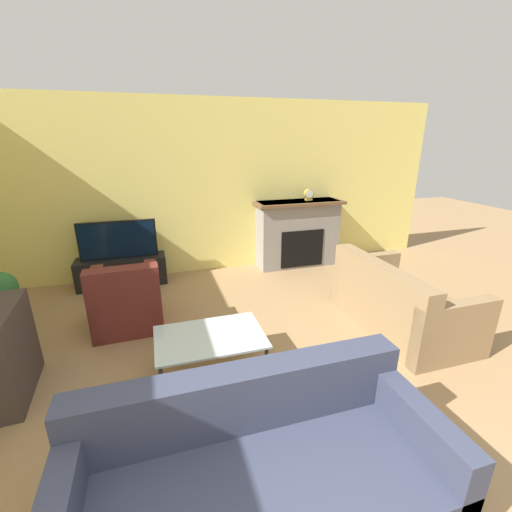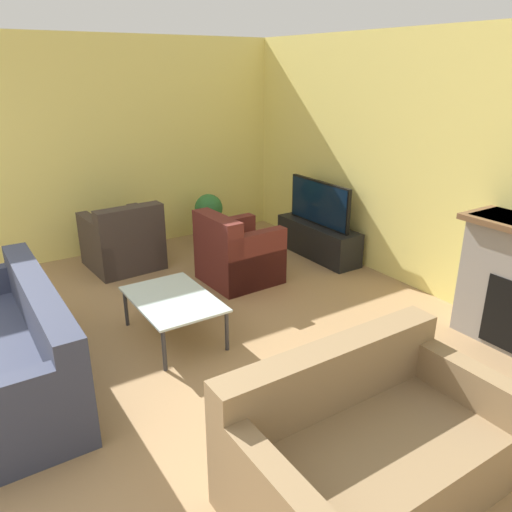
{
  "view_description": "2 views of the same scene",
  "coord_description": "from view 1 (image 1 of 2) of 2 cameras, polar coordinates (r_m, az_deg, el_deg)",
  "views": [
    {
      "loc": [
        -0.58,
        -0.35,
        2.11
      ],
      "look_at": [
        0.45,
        3.04,
        0.89
      ],
      "focal_mm": 24.0,
      "sensor_mm": 36.0,
      "label": 1
    },
    {
      "loc": [
        3.58,
        0.81,
        2.34
      ],
      "look_at": [
        0.11,
        3.07,
        0.75
      ],
      "focal_mm": 35.0,
      "sensor_mm": 36.0,
      "label": 2
    }
  ],
  "objects": [
    {
      "name": "coffee_table",
      "position": [
        3.26,
        -7.68,
        -13.59
      ],
      "size": [
        0.99,
        0.66,
        0.39
      ],
      "color": "#333338",
      "rests_on": "ground_plane"
    },
    {
      "name": "tv_stand",
      "position": [
        5.53,
        -21.37,
        -2.38
      ],
      "size": [
        1.28,
        0.38,
        0.43
      ],
      "color": "black",
      "rests_on": "ground_plane"
    },
    {
      "name": "potted_plant",
      "position": [
        4.88,
        -36.76,
        -5.25
      ],
      "size": [
        0.38,
        0.38,
        0.69
      ],
      "color": "#47474C",
      "rests_on": "ground_plane"
    },
    {
      "name": "couch_sectional",
      "position": [
        2.3,
        0.43,
        -33.49
      ],
      "size": [
        2.04,
        0.91,
        0.82
      ],
      "color": "#33384C",
      "rests_on": "ground_plane"
    },
    {
      "name": "wall_back",
      "position": [
        5.55,
        -11.0,
        10.83
      ],
      "size": [
        8.57,
        0.06,
        2.7
      ],
      "color": "#EADB72",
      "rests_on": "ground_plane"
    },
    {
      "name": "tv",
      "position": [
        5.38,
        -22.0,
        2.52
      ],
      "size": [
        1.08,
        0.06,
        0.56
      ],
      "color": "black",
      "rests_on": "tv_stand"
    },
    {
      "name": "fireplace",
      "position": [
        5.91,
        6.94,
        3.98
      ],
      "size": [
        1.49,
        0.5,
        1.12
      ],
      "color": "gray",
      "rests_on": "ground_plane"
    },
    {
      "name": "mantel_clock",
      "position": [
        5.86,
        8.8,
        10.11
      ],
      "size": [
        0.16,
        0.07,
        0.19
      ],
      "color": "#B79338",
      "rests_on": "fireplace"
    },
    {
      "name": "couch_loveseat",
      "position": [
        4.31,
        22.66,
        -7.53
      ],
      "size": [
        0.9,
        1.59,
        0.82
      ],
      "rotation": [
        0.0,
        0.0,
        1.57
      ],
      "color": "#8C704C",
      "rests_on": "ground_plane"
    },
    {
      "name": "armchair_accent",
      "position": [
        4.28,
        -20.72,
        -7.25
      ],
      "size": [
        0.78,
        0.8,
        0.82
      ],
      "rotation": [
        0.0,
        0.0,
        3.18
      ],
      "color": "#5B231E",
      "rests_on": "ground_plane"
    }
  ]
}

